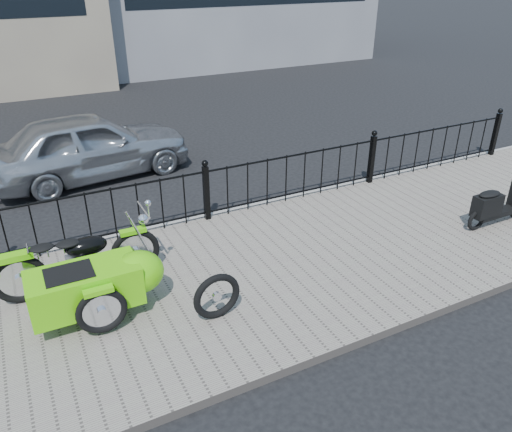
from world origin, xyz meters
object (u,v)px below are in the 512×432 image
spare_tire (217,296)px  sedan_car (90,146)px  motorcycle_sidecar (98,277)px  scooter (496,205)px

spare_tire → sedan_car: sedan_car is taller
sedan_car → spare_tire: bearing=177.8°
motorcycle_sidecar → scooter: motorcycle_sidecar is taller
spare_tire → scooter: bearing=1.7°
scooter → motorcycle_sidecar: bearing=173.9°
spare_tire → motorcycle_sidecar: bearing=146.5°
motorcycle_sidecar → sedan_car: sedan_car is taller
sedan_car → motorcycle_sidecar: bearing=163.8°
scooter → spare_tire: (-5.09, -0.15, -0.05)m
motorcycle_sidecar → sedan_car: size_ratio=0.56×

